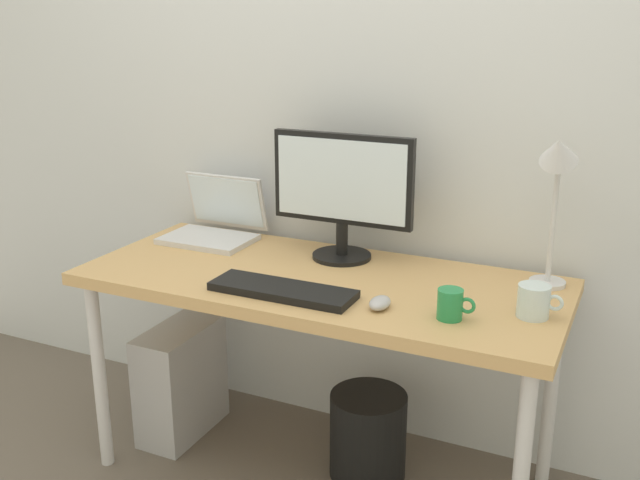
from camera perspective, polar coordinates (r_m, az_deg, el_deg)
The scene contains 12 objects.
ground_plane at distance 2.65m, azimuth 0.00°, elevation -17.64°, with size 6.00×6.00×0.00m, color #665B51.
back_wall at distance 2.54m, azimuth 3.79°, elevation 12.33°, with size 4.40×0.04×2.60m, color silver.
desk at distance 2.34m, azimuth 0.00°, elevation -4.27°, with size 1.53×0.65×0.72m.
monitor at distance 2.42m, azimuth 1.74°, elevation 4.00°, with size 0.49×0.20×0.42m.
laptop at distance 2.72m, azimuth -8.11°, elevation 1.33°, with size 0.32×0.28×0.23m.
desk_lamp at distance 2.22m, azimuth 17.95°, elevation 4.80°, with size 0.11×0.16×0.49m.
keyboard at distance 2.17m, azimuth -2.93°, elevation -3.93°, with size 0.44×0.14×0.02m, color black.
mouse at distance 2.07m, azimuth 4.69°, elevation -4.91°, with size 0.06×0.09×0.03m, color #B2B2B7.
coffee_mug at distance 2.02m, azimuth 10.16°, elevation -4.95°, with size 0.11×0.07×0.08m.
glass_cup at distance 2.08m, azimuth 16.35°, elevation -4.60°, with size 0.12×0.09×0.09m.
computer_tower at distance 2.82m, azimuth -10.78°, elevation -10.70°, with size 0.18×0.36×0.42m, color #B2B2B7.
wastebasket at distance 2.57m, azimuth 3.76°, elevation -14.91°, with size 0.26×0.26×0.30m, color black.
Camera 1 is at (0.92, -1.97, 1.52)m, focal length 41.05 mm.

